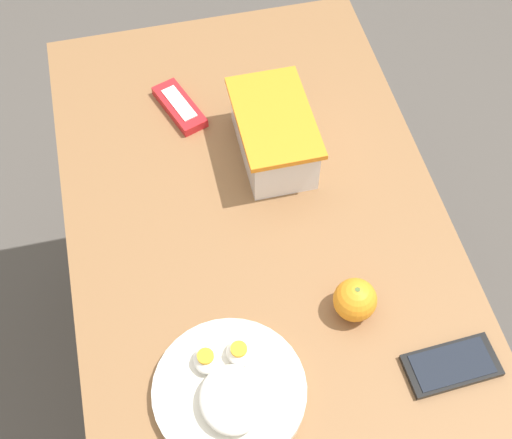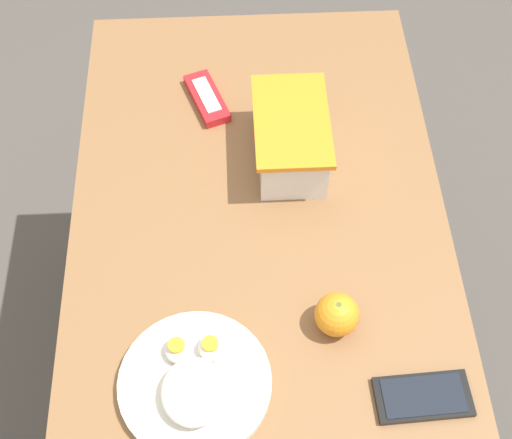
# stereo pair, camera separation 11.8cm
# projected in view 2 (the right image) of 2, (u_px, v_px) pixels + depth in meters

# --- Properties ---
(ground_plane) EXTENTS (10.00, 10.00, 0.00)m
(ground_plane) POSITION_uv_depth(u_px,v_px,m) (259.00, 396.00, 1.83)
(ground_plane) COLOR #4C4742
(table) EXTENTS (1.12, 0.64, 0.76)m
(table) POSITION_uv_depth(u_px,v_px,m) (260.00, 277.00, 1.30)
(table) COLOR brown
(table) RESTS_ON ground_plane
(food_container) EXTENTS (0.21, 0.13, 0.10)m
(food_container) POSITION_uv_depth(u_px,v_px,m) (290.00, 140.00, 1.26)
(food_container) COLOR white
(food_container) RESTS_ON table
(orange_fruit) EXTENTS (0.07, 0.07, 0.07)m
(orange_fruit) POSITION_uv_depth(u_px,v_px,m) (337.00, 315.00, 1.08)
(orange_fruit) COLOR orange
(orange_fruit) RESTS_ON table
(rice_plate) EXTENTS (0.23, 0.23, 0.06)m
(rice_plate) POSITION_uv_depth(u_px,v_px,m) (195.00, 383.00, 1.04)
(rice_plate) COLOR silver
(rice_plate) RESTS_ON table
(candy_bar) EXTENTS (0.14, 0.09, 0.02)m
(candy_bar) POSITION_uv_depth(u_px,v_px,m) (207.00, 98.00, 1.36)
(candy_bar) COLOR red
(candy_bar) RESTS_ON table
(cell_phone) EXTENTS (0.08, 0.14, 0.01)m
(cell_phone) POSITION_uv_depth(u_px,v_px,m) (423.00, 397.00, 1.04)
(cell_phone) COLOR black
(cell_phone) RESTS_ON table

